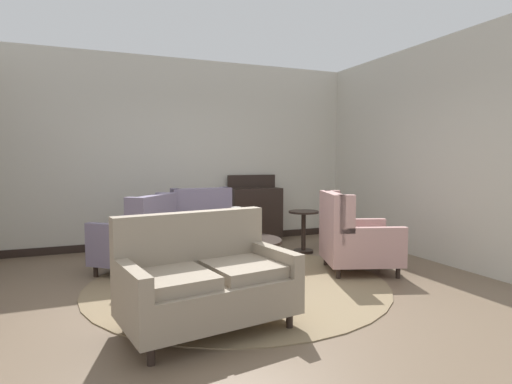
{
  "coord_description": "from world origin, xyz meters",
  "views": [
    {
      "loc": [
        -1.65,
        -4.25,
        1.45
      ],
      "look_at": [
        0.35,
        0.6,
        1.04
      ],
      "focal_mm": 29.61,
      "sensor_mm": 36.0,
      "label": 1
    }
  ],
  "objects_px": {
    "side_table": "(304,228)",
    "sideboard": "(255,212)",
    "armchair_beside_settee": "(198,228)",
    "settee": "(206,281)",
    "porcelain_vase": "(236,225)",
    "armchair_foreground_right": "(138,239)",
    "coffee_table": "(242,246)",
    "armchair_far_left": "(353,239)"
  },
  "relations": [
    {
      "from": "porcelain_vase",
      "to": "settee",
      "type": "bearing_deg",
      "value": -119.47
    },
    {
      "from": "porcelain_vase",
      "to": "armchair_foreground_right",
      "type": "distance_m",
      "value": 1.3
    },
    {
      "from": "side_table",
      "to": "sideboard",
      "type": "relative_size",
      "value": 0.56
    },
    {
      "from": "coffee_table",
      "to": "porcelain_vase",
      "type": "relative_size",
      "value": 2.46
    },
    {
      "from": "armchair_far_left",
      "to": "sideboard",
      "type": "bearing_deg",
      "value": 29.03
    },
    {
      "from": "armchair_foreground_right",
      "to": "sideboard",
      "type": "distance_m",
      "value": 2.51
    },
    {
      "from": "porcelain_vase",
      "to": "side_table",
      "type": "relative_size",
      "value": 0.6
    },
    {
      "from": "porcelain_vase",
      "to": "settee",
      "type": "xyz_separation_m",
      "value": [
        -0.75,
        -1.33,
        -0.24
      ]
    },
    {
      "from": "coffee_table",
      "to": "side_table",
      "type": "height_order",
      "value": "side_table"
    },
    {
      "from": "armchair_beside_settee",
      "to": "armchair_foreground_right",
      "type": "distance_m",
      "value": 1.03
    },
    {
      "from": "side_table",
      "to": "settee",
      "type": "bearing_deg",
      "value": -133.97
    },
    {
      "from": "coffee_table",
      "to": "side_table",
      "type": "xyz_separation_m",
      "value": [
        1.39,
        1.0,
        -0.02
      ]
    },
    {
      "from": "porcelain_vase",
      "to": "settee",
      "type": "height_order",
      "value": "settee"
    },
    {
      "from": "sideboard",
      "to": "settee",
      "type": "bearing_deg",
      "value": -118.65
    },
    {
      "from": "side_table",
      "to": "sideboard",
      "type": "xyz_separation_m",
      "value": [
        -0.37,
        1.07,
        0.14
      ]
    },
    {
      "from": "armchair_far_left",
      "to": "side_table",
      "type": "relative_size",
      "value": 1.72
    },
    {
      "from": "coffee_table",
      "to": "armchair_foreground_right",
      "type": "bearing_deg",
      "value": 145.58
    },
    {
      "from": "coffee_table",
      "to": "armchair_far_left",
      "type": "xyz_separation_m",
      "value": [
        1.44,
        -0.24,
        0.02
      ]
    },
    {
      "from": "side_table",
      "to": "armchair_beside_settee",
      "type": "bearing_deg",
      "value": 170.49
    },
    {
      "from": "coffee_table",
      "to": "porcelain_vase",
      "type": "bearing_deg",
      "value": 138.96
    },
    {
      "from": "armchair_beside_settee",
      "to": "sideboard",
      "type": "bearing_deg",
      "value": -149.2
    },
    {
      "from": "armchair_beside_settee",
      "to": "armchair_foreground_right",
      "type": "height_order",
      "value": "armchair_beside_settee"
    },
    {
      "from": "side_table",
      "to": "armchair_foreground_right",
      "type": "bearing_deg",
      "value": -174.76
    },
    {
      "from": "side_table",
      "to": "sideboard",
      "type": "height_order",
      "value": "sideboard"
    },
    {
      "from": "armchair_far_left",
      "to": "side_table",
      "type": "xyz_separation_m",
      "value": [
        -0.05,
        1.24,
        -0.04
      ]
    },
    {
      "from": "settee",
      "to": "armchair_beside_settee",
      "type": "xyz_separation_m",
      "value": [
        0.59,
        2.55,
        0.03
      ]
    },
    {
      "from": "coffee_table",
      "to": "sideboard",
      "type": "relative_size",
      "value": 0.82
    },
    {
      "from": "sideboard",
      "to": "armchair_beside_settee",
      "type": "bearing_deg",
      "value": -147.12
    },
    {
      "from": "armchair_far_left",
      "to": "armchair_beside_settee",
      "type": "bearing_deg",
      "value": 66.44
    },
    {
      "from": "armchair_beside_settee",
      "to": "coffee_table",
      "type": "bearing_deg",
      "value": 97.6
    },
    {
      "from": "settee",
      "to": "armchair_beside_settee",
      "type": "distance_m",
      "value": 2.62
    },
    {
      "from": "armchair_foreground_right",
      "to": "side_table",
      "type": "xyz_separation_m",
      "value": [
        2.51,
        0.23,
        -0.04
      ]
    },
    {
      "from": "settee",
      "to": "side_table",
      "type": "xyz_separation_m",
      "value": [
        2.2,
        2.28,
        -0.02
      ]
    },
    {
      "from": "armchair_foreground_right",
      "to": "coffee_table",
      "type": "bearing_deg",
      "value": 95.12
    },
    {
      "from": "armchair_beside_settee",
      "to": "sideboard",
      "type": "xyz_separation_m",
      "value": [
        1.24,
        0.8,
        0.1
      ]
    },
    {
      "from": "porcelain_vase",
      "to": "side_table",
      "type": "xyz_separation_m",
      "value": [
        1.45,
        0.95,
        -0.26
      ]
    },
    {
      "from": "settee",
      "to": "sideboard",
      "type": "height_order",
      "value": "sideboard"
    },
    {
      "from": "porcelain_vase",
      "to": "sideboard",
      "type": "bearing_deg",
      "value": 61.91
    },
    {
      "from": "armchair_foreground_right",
      "to": "sideboard",
      "type": "height_order",
      "value": "sideboard"
    },
    {
      "from": "settee",
      "to": "armchair_foreground_right",
      "type": "height_order",
      "value": "armchair_foreground_right"
    },
    {
      "from": "armchair_beside_settee",
      "to": "sideboard",
      "type": "distance_m",
      "value": 1.48
    },
    {
      "from": "settee",
      "to": "sideboard",
      "type": "relative_size",
      "value": 1.31
    }
  ]
}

